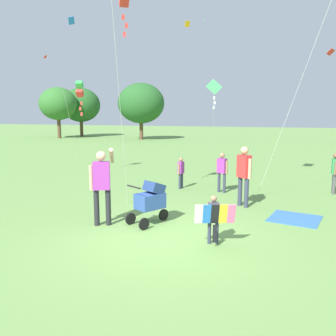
# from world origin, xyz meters

# --- Properties ---
(ground_plane) EXTENTS (120.00, 120.00, 0.00)m
(ground_plane) POSITION_xyz_m (0.00, 0.00, 0.00)
(ground_plane) COLOR #668E47
(treeline_distant) EXTENTS (44.29, 6.73, 6.00)m
(treeline_distant) POSITION_xyz_m (4.64, 25.84, 3.68)
(treeline_distant) COLOR brown
(treeline_distant) RESTS_ON ground
(child_with_butterfly_kite) EXTENTS (0.80, 0.47, 0.99)m
(child_with_butterfly_kite) POSITION_xyz_m (1.14, 0.00, 0.60)
(child_with_butterfly_kite) COLOR #33384C
(child_with_butterfly_kite) RESTS_ON ground
(person_adult_flyer) EXTENTS (0.56, 0.67, 1.82)m
(person_adult_flyer) POSITION_xyz_m (-1.55, 0.41, 1.05)
(person_adult_flyer) COLOR #232328
(person_adult_flyer) RESTS_ON ground
(stroller) EXTENTS (0.86, 1.08, 1.03)m
(stroller) POSITION_xyz_m (-0.52, 0.85, 0.61)
(stroller) COLOR black
(stroller) RESTS_ON ground
(kite_orange_delta) EXTENTS (0.89, 2.79, 4.14)m
(kite_orange_delta) POSITION_xyz_m (-0.73, 9.54, 3.57)
(kite_orange_delta) COLOR green
(kite_orange_delta) RESTS_ON ground
(kite_blue_high) EXTENTS (1.16, 2.82, 3.92)m
(kite_blue_high) POSITION_xyz_m (-5.75, 6.35, 3.55)
(kite_blue_high) COLOR green
(kite_blue_high) RESTS_ON ground
(distant_kites_cluster) EXTENTS (34.04, 14.44, 9.57)m
(distant_kites_cluster) POSITION_xyz_m (-0.59, 20.52, 10.45)
(distant_kites_cluster) COLOR #F4A319
(person_red_shirt) EXTENTS (0.43, 0.41, 1.69)m
(person_red_shirt) POSITION_xyz_m (1.38, 3.12, 1.00)
(person_red_shirt) COLOR #33384C
(person_red_shirt) RESTS_ON ground
(person_sitting_far) EXTENTS (0.19, 0.34, 1.09)m
(person_sitting_far) POSITION_xyz_m (-0.93, 4.85, 0.64)
(person_sitting_far) COLOR #33384C
(person_sitting_far) RESTS_ON ground
(person_couple_left) EXTENTS (0.40, 0.27, 1.32)m
(person_couple_left) POSITION_xyz_m (0.52, 4.69, 0.78)
(person_couple_left) COLOR #33384C
(person_couple_left) RESTS_ON ground
(person_kid_running) EXTENTS (0.19, 0.43, 1.33)m
(person_kid_running) POSITION_xyz_m (4.01, 5.63, 0.78)
(person_kid_running) COLOR #4C4C51
(person_kid_running) RESTS_ON ground
(picnic_blanket) EXTENTS (1.38, 1.38, 0.02)m
(picnic_blanket) POSITION_xyz_m (2.75, 2.31, 0.01)
(picnic_blanket) COLOR #3366B2
(picnic_blanket) RESTS_ON ground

